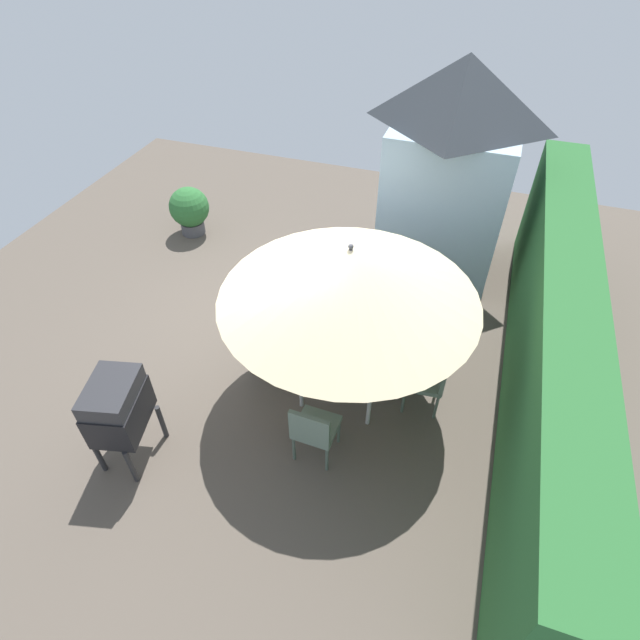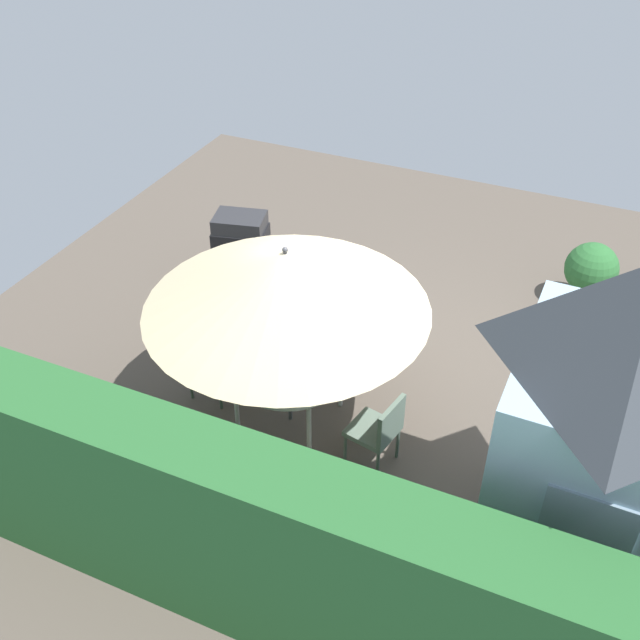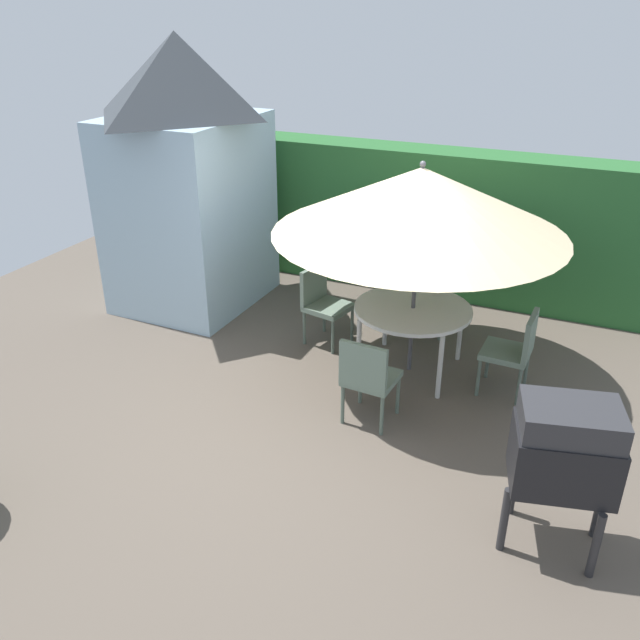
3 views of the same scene
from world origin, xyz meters
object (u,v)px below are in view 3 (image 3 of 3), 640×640
Objects in this scene: chair_near_shed at (515,348)px; chair_toward_hedge at (322,300)px; patio_table at (413,313)px; bbq_grill at (565,450)px; chair_far_side at (430,288)px; patio_umbrella at (420,201)px; chair_toward_house at (368,376)px; garden_shed at (186,173)px.

chair_near_shed and chair_toward_hedge have the same top height.
patio_table is 1.37× the size of chair_toward_hedge.
chair_near_shed is (-0.62, 1.99, -0.33)m from bbq_grill.
chair_near_shed is at bearing -43.08° from chair_far_side.
chair_toward_house is (-0.07, -1.14, -1.36)m from patio_umbrella.
patio_umbrella reaches higher than bbq_grill.
patio_umbrella is 2.84m from bbq_grill.
chair_near_shed is 1.00× the size of chair_toward_house.
chair_near_shed is at bearing -2.16° from patio_umbrella.
bbq_grill is at bearing -59.84° from chair_far_side.
chair_toward_house is (3.10, -1.79, -1.18)m from garden_shed.
chair_far_side and chair_toward_hedge have the same top height.
bbq_grill is at bearing -50.11° from patio_umbrella.
patio_umbrella is 3.25× the size of chair_toward_hedge.
chair_toward_hedge is at bearing 127.86° from chair_toward_house.
chair_far_side is (-0.10, 1.06, -0.16)m from patio_table.
chair_far_side is at bearing 95.35° from patio_table.
garden_shed reaches higher than chair_toward_house.
patio_table is 1.37× the size of chair_toward_house.
patio_table is 1.37× the size of chair_far_side.
bbq_grill reaches higher than chair_far_side.
patio_table is at bearing 86.32° from chair_toward_house.
chair_near_shed is at bearing 107.26° from bbq_grill.
patio_umbrella reaches higher than chair_far_side.
bbq_grill reaches higher than chair_toward_hedge.
chair_toward_hedge is at bearing 168.38° from patio_table.
patio_table is 1.37× the size of chair_near_shed.
chair_near_shed is at bearing -9.25° from garden_shed.
garden_shed is 1.14× the size of patio_umbrella.
garden_shed is at bearing -172.36° from chair_far_side.
chair_far_side and chair_toward_house have the same top height.
garden_shed is 5.62m from bbq_grill.
chair_far_side reaches higher than patio_table.
garden_shed is 3.24m from patio_umbrella.
bbq_grill is at bearing -72.74° from chair_near_shed.
patio_table is (3.17, -0.65, -1.01)m from garden_shed.
patio_table is at bearing -11.61° from garden_shed.
chair_far_side is at bearing 7.64° from garden_shed.
patio_table is 1.08m from chair_far_side.
patio_table is 2.65m from bbq_grill.
bbq_grill is at bearing -28.87° from garden_shed.
patio_table is at bearing 129.89° from bbq_grill.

